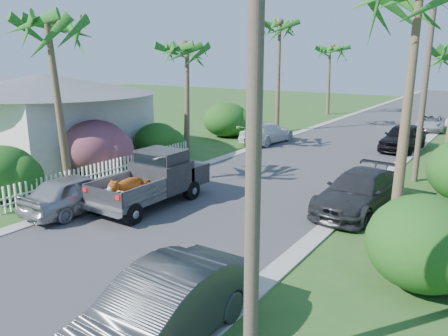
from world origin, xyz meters
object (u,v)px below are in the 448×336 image
Objects in this scene: parked_car_rn at (161,311)px; parked_car_lf at (267,133)px; palm_l_d at (331,47)px; utility_pole_a at (254,118)px; utility_pole_b at (426,79)px; pickup_truck at (157,178)px; palm_l_b at (186,46)px; parked_car_ln at (77,193)px; palm_l_c at (280,23)px; palm_l_a at (51,19)px; parked_car_rf at (403,137)px; parked_car_rd at (430,123)px; parked_car_rm at (359,192)px; house_left at (46,119)px.

parked_car_lf is at bearing 111.77° from parked_car_rn.
palm_l_d is 0.86× the size of utility_pole_a.
parked_car_rn is at bearing -96.61° from utility_pole_b.
palm_l_b is (-4.64, 7.81, 5.14)m from pickup_truck.
palm_l_c is at bearing -85.60° from parked_car_ln.
pickup_truck is 0.62× the size of palm_l_a.
parked_car_rn is at bearing -85.61° from parked_car_rf.
parked_car_rd is (-0.07, 31.24, -0.17)m from parked_car_rn.
pickup_truck reaches higher than parked_car_ln.
utility_pole_b is (12.40, 1.00, -1.55)m from palm_l_b.
utility_pole_b is (0.97, 5.45, 3.88)m from parked_car_rm.
parked_car_ln is 11.86m from palm_l_b.
parked_car_lf is (-0.41, 15.55, -0.03)m from parked_car_ln.
parked_car_lf is 0.52× the size of house_left.
parked_car_rn is 38.22m from palm_l_d.
parked_car_lf is at bearing 137.55° from parked_car_rm.
parked_car_ln is at bearing -74.62° from palm_l_b.
utility_pole_b is at bearing 84.90° from parked_car_rm.
palm_l_d is at bearing 104.99° from parked_car_rn.
utility_pole_b reaches higher than palm_l_d.
parked_car_lf is at bearing 99.67° from pickup_truck.
pickup_truck is at bearing -109.55° from parked_car_rd.
utility_pole_b reaches higher than parked_car_ln.
palm_l_d is at bearing 76.46° from house_left.
parked_car_rf is at bearing -12.39° from palm_l_c.
parked_car_rn is 1.12× the size of parked_car_ln.
palm_l_a is 9.05m from palm_l_b.
palm_l_b is (-2.80, 10.17, 5.44)m from parked_car_ln.
palm_l_b is at bearing 120.69° from pickup_truck.
utility_pole_a is at bearing 10.65° from parked_car_rn.
utility_pole_a reaches higher than parked_car_rd.
parked_car_rf is 1.09× the size of parked_car_rd.
palm_l_d is at bearing 117.78° from parked_car_rm.
palm_l_a is at bearing -30.47° from house_left.
parked_car_lf is 17.71m from palm_l_d.
pickup_truck is at bearing -14.55° from house_left.
palm_l_c reaches higher than palm_l_b.
pickup_truck reaches higher than parked_car_rf.
palm_l_b is (-10.40, -7.89, 5.35)m from parked_car_rf.
pickup_truck is at bearing -106.33° from parked_car_rf.
pickup_truck is 25.39m from parked_car_rd.
parked_car_rd is at bearing 97.34° from parked_car_rm.
house_left is at bearing -173.27° from parked_car_rm.
palm_l_b is at bearing -75.87° from parked_car_ln.
parked_car_ln is 0.89× the size of parked_car_lf.
house_left reaches higher than pickup_truck.
palm_l_b is at bearing 93.81° from palm_l_a.
palm_l_b reaches higher than parked_car_rm.
palm_l_d reaches higher than house_left.
utility_pole_a is at bearing 156.98° from parked_car_ln.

